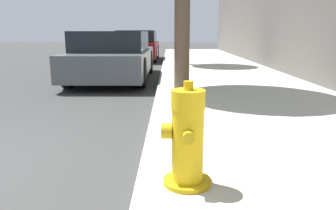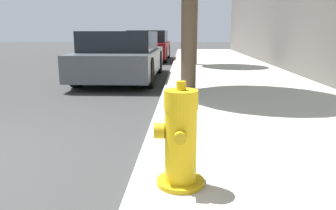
# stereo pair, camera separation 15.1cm
# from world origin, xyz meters

# --- Properties ---
(fire_hydrant) EXTENTS (0.38, 0.37, 0.79)m
(fire_hydrant) POSITION_xyz_m (2.38, -0.15, 0.47)
(fire_hydrant) COLOR #C39C11
(fire_hydrant) RESTS_ON sidewalk_slab
(parked_car_near) EXTENTS (1.87, 4.47, 1.27)m
(parked_car_near) POSITION_xyz_m (0.77, 6.24, 0.63)
(parked_car_near) COLOR #4C5156
(parked_car_near) RESTS_ON ground_plane
(parked_car_mid) EXTENTS (1.77, 4.10, 1.32)m
(parked_car_mid) POSITION_xyz_m (0.81, 12.35, 0.64)
(parked_car_mid) COLOR maroon
(parked_car_mid) RESTS_ON ground_plane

